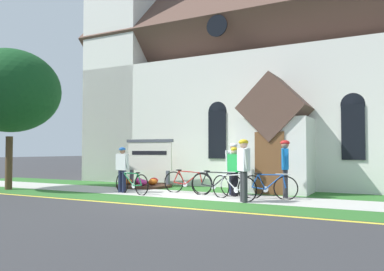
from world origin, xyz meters
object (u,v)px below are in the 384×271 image
object	(u,v)px
cyclist_in_blue_jersey	(234,164)
cyclist_in_orange_jersey	(122,166)
cyclist_in_red_jersey	(285,164)
bicycle_black	(268,187)
cyclist_in_white_jersey	(234,168)
verge_sapling	(10,91)
church_sign	(149,156)
bicycle_silver	(216,184)
bicycle_white	(188,182)
cyclist_in_green_jersey	(244,165)
bicycle_orange	(132,183)
bicycle_yellow	(234,187)

from	to	relation	value
cyclist_in_blue_jersey	cyclist_in_orange_jersey	world-z (taller)	cyclist_in_blue_jersey
cyclist_in_red_jersey	bicycle_black	bearing A→B (deg)	-132.06
cyclist_in_white_jersey	verge_sapling	xyz separation A→B (m)	(-8.35, -1.97, 2.83)
bicycle_black	cyclist_in_blue_jersey	bearing A→B (deg)	156.54
church_sign	cyclist_in_blue_jersey	xyz separation A→B (m)	(4.21, -1.25, -0.23)
cyclist_in_orange_jersey	cyclist_in_white_jersey	distance (m)	3.94
cyclist_in_orange_jersey	bicycle_silver	bearing A→B (deg)	11.54
bicycle_white	bicycle_silver	xyz separation A→B (m)	(1.20, -0.28, -0.00)
church_sign	cyclist_in_green_jersey	distance (m)	5.91
bicycle_white	bicycle_orange	bearing A→B (deg)	-143.91
cyclist_in_blue_jersey	cyclist_in_white_jersey	bearing A→B (deg)	-64.99
bicycle_silver	cyclist_in_white_jersey	world-z (taller)	cyclist_in_white_jersey
cyclist_in_green_jersey	verge_sapling	size ratio (longest dim) A/B	0.34
verge_sapling	bicycle_orange	bearing A→B (deg)	10.25
church_sign	bicycle_silver	bearing A→B (deg)	-25.30
bicycle_orange	cyclist_in_green_jersey	bearing A→B (deg)	-3.35
verge_sapling	cyclist_in_white_jersey	bearing A→B (deg)	13.27
bicycle_black	bicycle_white	size ratio (longest dim) A/B	0.95
bicycle_white	cyclist_in_white_jersey	bearing A→B (deg)	-2.26
bicycle_yellow	cyclist_in_green_jersey	size ratio (longest dim) A/B	0.94
bicycle_orange	cyclist_in_green_jersey	xyz separation A→B (m)	(4.09, -0.24, 0.70)
bicycle_white	bicycle_yellow	distance (m)	2.24
bicycle_black	cyclist_in_green_jersey	size ratio (longest dim) A/B	0.96
bicycle_black	cyclist_in_green_jersey	distance (m)	1.32
bicycle_black	bicycle_white	distance (m)	2.97
bicycle_silver	bicycle_black	bearing A→B (deg)	-1.08
bicycle_black	bicycle_yellow	xyz separation A→B (m)	(-0.90, -0.58, -0.00)
bicycle_silver	cyclist_in_green_jersey	xyz separation A→B (m)	(1.34, -1.08, 0.69)
bicycle_orange	cyclist_in_orange_jersey	size ratio (longest dim) A/B	1.09
bicycle_silver	verge_sapling	bearing A→B (deg)	-167.29
cyclist_in_white_jersey	verge_sapling	size ratio (longest dim) A/B	0.30
bicycle_white	cyclist_in_white_jersey	xyz separation A→B (m)	(1.76, -0.07, 0.53)
cyclist_in_red_jersey	bicycle_yellow	bearing A→B (deg)	-141.80
bicycle_orange	bicycle_white	distance (m)	1.91
church_sign	cyclist_in_red_jersey	size ratio (longest dim) A/B	1.22
bicycle_white	cyclist_in_red_jersey	xyz separation A→B (m)	(3.36, 0.13, 0.68)
bicycle_white	cyclist_in_blue_jersey	size ratio (longest dim) A/B	1.06
bicycle_orange	bicycle_silver	distance (m)	2.87
church_sign	cyclist_in_green_jersey	xyz separation A→B (m)	(5.16, -2.89, -0.18)
cyclist_in_green_jersey	bicycle_black	bearing A→B (deg)	68.81
bicycle_black	bicycle_yellow	bearing A→B (deg)	-147.28
cyclist_in_blue_jersey	verge_sapling	distance (m)	8.94
cyclist_in_orange_jersey	cyclist_in_red_jersey	bearing A→B (deg)	11.28
bicycle_black	verge_sapling	world-z (taller)	verge_sapling
cyclist_in_blue_jersey	cyclist_in_white_jersey	world-z (taller)	cyclist_in_blue_jersey
bicycle_black	bicycle_orange	bearing A→B (deg)	-169.77
church_sign	cyclist_in_red_jersey	bearing A→B (deg)	-13.10
bicycle_orange	cyclist_in_white_jersey	world-z (taller)	cyclist_in_white_jersey
bicycle_orange	cyclist_in_blue_jersey	distance (m)	3.50
cyclist_in_white_jersey	church_sign	bearing A→B (deg)	159.98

